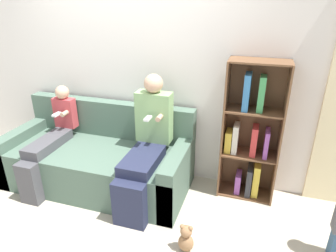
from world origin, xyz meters
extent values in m
plane|color=#B2A893|center=(0.00, 0.00, 0.00)|extent=(14.00, 14.00, 0.00)
cube|color=silver|center=(0.00, 1.05, 1.27)|extent=(10.00, 0.06, 2.55)
cube|color=#4C6656|center=(-0.25, 0.44, 0.24)|extent=(2.10, 0.77, 0.47)
cube|color=#4C6656|center=(-0.25, 0.90, 0.45)|extent=(2.10, 0.15, 0.91)
cube|color=#4C6656|center=(-1.21, 0.44, 0.30)|extent=(0.16, 0.77, 0.59)
cube|color=#4C6656|center=(0.72, 0.44, 0.30)|extent=(0.16, 0.77, 0.59)
cube|color=#232842|center=(0.39, 0.00, 0.24)|extent=(0.32, 0.12, 0.47)
cube|color=#232842|center=(0.39, 0.35, 0.53)|extent=(0.32, 0.58, 0.11)
cube|color=#84AD70|center=(0.39, 0.72, 0.86)|extent=(0.38, 0.17, 0.55)
sphere|color=tan|center=(0.39, 0.72, 1.23)|extent=(0.20, 0.20, 0.20)
cylinder|color=tan|center=(0.50, 0.59, 0.91)|extent=(0.05, 0.10, 0.05)
cube|color=white|center=(0.39, 0.54, 0.91)|extent=(0.05, 0.12, 0.02)
cube|color=#47474C|center=(-0.76, 0.00, 0.24)|extent=(0.22, 0.12, 0.47)
cube|color=#47474C|center=(-0.76, 0.38, 0.53)|extent=(0.22, 0.63, 0.11)
cube|color=#B73D42|center=(-0.76, 0.75, 0.76)|extent=(0.26, 0.12, 0.36)
sphere|color=tan|center=(-0.76, 0.75, 1.01)|extent=(0.16, 0.16, 0.16)
cylinder|color=tan|center=(-0.69, 0.64, 0.80)|extent=(0.05, 0.10, 0.05)
cube|color=white|center=(-0.76, 0.59, 0.80)|extent=(0.05, 0.12, 0.02)
cube|color=brown|center=(1.13, 0.85, 0.75)|extent=(0.02, 0.32, 1.50)
cube|color=brown|center=(1.70, 0.85, 0.75)|extent=(0.02, 0.32, 1.50)
cube|color=brown|center=(1.42, 1.00, 0.75)|extent=(0.58, 0.02, 1.50)
cube|color=brown|center=(1.42, 0.85, 0.01)|extent=(0.55, 0.28, 0.02)
cube|color=brown|center=(1.42, 0.85, 0.50)|extent=(0.55, 0.28, 0.02)
cube|color=brown|center=(1.42, 0.85, 1.00)|extent=(0.55, 0.28, 0.02)
cube|color=brown|center=(1.42, 0.85, 1.49)|extent=(0.55, 0.28, 0.02)
cube|color=#934CA3|center=(1.34, 0.85, 0.13)|extent=(0.06, 0.19, 0.23)
cube|color=beige|center=(1.26, 0.85, 0.67)|extent=(0.06, 0.18, 0.32)
cube|color=gold|center=(1.19, 0.85, 0.63)|extent=(0.07, 0.17, 0.23)
cube|color=#C63838|center=(1.45, 0.85, 0.67)|extent=(0.06, 0.18, 0.32)
cube|color=teal|center=(1.32, 0.85, 1.19)|extent=(0.06, 0.22, 0.36)
cube|color=#429956|center=(1.46, 0.85, 1.18)|extent=(0.06, 0.17, 0.35)
cube|color=#333338|center=(1.45, 0.85, 0.18)|extent=(0.06, 0.23, 0.33)
cube|color=#934CA3|center=(1.57, 0.85, 0.66)|extent=(0.04, 0.19, 0.29)
cube|color=gold|center=(1.52, 0.85, 0.21)|extent=(0.07, 0.18, 0.37)
ellipsoid|color=#936B47|center=(0.99, -0.15, 0.08)|extent=(0.14, 0.11, 0.17)
sphere|color=#936B47|center=(0.99, -0.15, 0.21)|extent=(0.10, 0.10, 0.10)
sphere|color=#936B47|center=(0.95, -0.15, 0.26)|extent=(0.04, 0.04, 0.04)
sphere|color=#936B47|center=(1.03, -0.15, 0.26)|extent=(0.04, 0.04, 0.04)
camera|label=1|loc=(1.44, -2.07, 2.07)|focal=32.00mm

